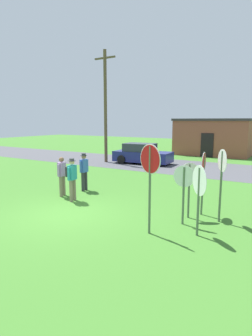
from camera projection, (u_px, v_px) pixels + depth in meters
name	position (u px, v px, depth m)	size (l,w,h in m)	color
ground_plane	(65.00, 214.00, 9.84)	(80.00, 80.00, 0.00)	#3D7528
street_asphalt	(185.00, 167.00, 19.74)	(60.00, 6.40, 0.01)	#4C4C51
building_background	(213.00, 137.00, 26.26)	(6.80, 3.84, 3.37)	brown
utility_pole	(105.00, 105.00, 21.37)	(1.80, 0.24, 8.35)	brown
parked_car_on_street	(142.00, 154.00, 21.24)	(4.41, 2.23, 1.51)	navy
stop_sign_nearest	(222.00, 173.00, 8.85)	(0.41, 0.60, 2.34)	#51664C
stop_sign_leaning_left	(184.00, 185.00, 8.69)	(0.68, 0.07, 1.87)	#51664C
stop_sign_rear_right	(199.00, 188.00, 7.79)	(0.59, 0.64, 2.02)	#51664C
stop_sign_rear_left	(150.00, 172.00, 7.87)	(0.79, 0.34, 2.59)	#51664C
stop_sign_tallest	(189.00, 181.00, 9.30)	(0.53, 0.43, 1.86)	#51664C
stop_sign_far_back	(203.00, 173.00, 9.56)	(0.11, 0.69, 2.18)	#51664C
person_in_teal	(72.00, 176.00, 11.29)	(0.41, 0.56, 1.74)	#7A6B56
person_in_dark_shirt	(84.00, 170.00, 12.95)	(0.31, 0.57, 1.74)	#2D2D33
person_on_left	(62.00, 174.00, 12.05)	(0.29, 0.56, 1.69)	#7A6B56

